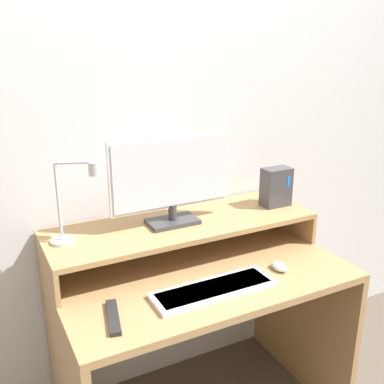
{
  "coord_description": "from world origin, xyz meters",
  "views": [
    {
      "loc": [
        -0.78,
        -1.09,
        1.63
      ],
      "look_at": [
        -0.02,
        0.39,
        1.07
      ],
      "focal_mm": 42.0,
      "sensor_mm": 36.0,
      "label": 1
    }
  ],
  "objects_px": {
    "router_dock": "(276,187)",
    "keyboard": "(214,289)",
    "remote_control": "(113,317)",
    "desk_lamp": "(75,200)",
    "mouse": "(279,267)",
    "monitor": "(172,178)"
  },
  "relations": [
    {
      "from": "monitor",
      "to": "desk_lamp",
      "type": "xyz_separation_m",
      "value": [
        -0.4,
        -0.0,
        -0.03
      ]
    },
    {
      "from": "monitor",
      "to": "mouse",
      "type": "xyz_separation_m",
      "value": [
        0.33,
        -0.32,
        -0.33
      ]
    },
    {
      "from": "monitor",
      "to": "keyboard",
      "type": "height_order",
      "value": "monitor"
    },
    {
      "from": "mouse",
      "to": "remote_control",
      "type": "xyz_separation_m",
      "value": [
        -0.7,
        -0.02,
        -0.01
      ]
    },
    {
      "from": "desk_lamp",
      "to": "remote_control",
      "type": "xyz_separation_m",
      "value": [
        0.02,
        -0.34,
        -0.31
      ]
    },
    {
      "from": "monitor",
      "to": "keyboard",
      "type": "bearing_deg",
      "value": -88.7
    },
    {
      "from": "keyboard",
      "to": "desk_lamp",
      "type": "bearing_deg",
      "value": 140.14
    },
    {
      "from": "desk_lamp",
      "to": "router_dock",
      "type": "relative_size",
      "value": 1.77
    },
    {
      "from": "router_dock",
      "to": "remote_control",
      "type": "bearing_deg",
      "value": -160.26
    },
    {
      "from": "router_dock",
      "to": "monitor",
      "type": "bearing_deg",
      "value": 178.01
    },
    {
      "from": "keyboard",
      "to": "remote_control",
      "type": "relative_size",
      "value": 2.37
    },
    {
      "from": "monitor",
      "to": "router_dock",
      "type": "bearing_deg",
      "value": -1.99
    },
    {
      "from": "remote_control",
      "to": "router_dock",
      "type": "bearing_deg",
      "value": 19.74
    },
    {
      "from": "monitor",
      "to": "remote_control",
      "type": "xyz_separation_m",
      "value": [
        -0.38,
        -0.34,
        -0.34
      ]
    },
    {
      "from": "mouse",
      "to": "keyboard",
      "type": "bearing_deg",
      "value": -175.78
    },
    {
      "from": "monitor",
      "to": "router_dock",
      "type": "xyz_separation_m",
      "value": [
        0.52,
        -0.02,
        -0.11
      ]
    },
    {
      "from": "desk_lamp",
      "to": "mouse",
      "type": "bearing_deg",
      "value": -23.55
    },
    {
      "from": "remote_control",
      "to": "desk_lamp",
      "type": "bearing_deg",
      "value": 93.5
    },
    {
      "from": "monitor",
      "to": "mouse",
      "type": "height_order",
      "value": "monitor"
    },
    {
      "from": "monitor",
      "to": "mouse",
      "type": "distance_m",
      "value": 0.57
    },
    {
      "from": "router_dock",
      "to": "keyboard",
      "type": "height_order",
      "value": "router_dock"
    },
    {
      "from": "desk_lamp",
      "to": "remote_control",
      "type": "relative_size",
      "value": 1.6
    }
  ]
}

